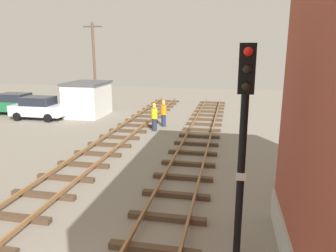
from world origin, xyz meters
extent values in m
cube|color=#4C3826|center=(0.66, 2.47, 0.09)|extent=(2.50, 0.24, 0.18)
cube|color=#4C3826|center=(0.66, 4.12, 0.09)|extent=(2.50, 0.24, 0.18)
cube|color=#4C3826|center=(0.66, 5.77, 0.09)|extent=(2.50, 0.24, 0.18)
cube|color=#4C3826|center=(0.66, 7.42, 0.09)|extent=(2.50, 0.24, 0.18)
cube|color=#4C3826|center=(0.66, 9.07, 0.09)|extent=(2.50, 0.24, 0.18)
cube|color=#4C3826|center=(0.66, 10.72, 0.09)|extent=(2.50, 0.24, 0.18)
cube|color=#4C3826|center=(0.66, 12.37, 0.09)|extent=(2.50, 0.24, 0.18)
cube|color=#4C3826|center=(0.66, 14.02, 0.09)|extent=(2.50, 0.24, 0.18)
cube|color=#4C3826|center=(0.66, 15.66, 0.09)|extent=(2.50, 0.24, 0.18)
cube|color=#4C3826|center=(0.66, 17.31, 0.09)|extent=(2.50, 0.24, 0.18)
cube|color=#4C3826|center=(0.66, 18.96, 0.09)|extent=(2.50, 0.24, 0.18)
cube|color=#4C3826|center=(0.66, 20.61, 0.09)|extent=(2.50, 0.24, 0.18)
cube|color=#4C3826|center=(0.66, 22.26, 0.09)|extent=(2.50, 0.24, 0.18)
cube|color=#4C3826|center=(0.66, 23.91, 0.09)|extent=(2.50, 0.24, 0.18)
cube|color=#4C3826|center=(0.66, 25.56, 0.09)|extent=(2.50, 0.24, 0.18)
cube|color=#4C3826|center=(0.66, 27.21, 0.09)|extent=(2.50, 0.24, 0.18)
cube|color=#4C3826|center=(-4.08, 3.20, 0.09)|extent=(2.50, 0.24, 0.18)
cube|color=#4C3826|center=(-4.08, 4.81, 0.09)|extent=(2.50, 0.24, 0.18)
cube|color=#4C3826|center=(-4.08, 6.41, 0.09)|extent=(2.50, 0.24, 0.18)
cube|color=#4C3826|center=(-4.08, 8.01, 0.09)|extent=(2.50, 0.24, 0.18)
cube|color=#4C3826|center=(-4.08, 9.61, 0.09)|extent=(2.50, 0.24, 0.18)
cube|color=#4C3826|center=(-4.08, 11.21, 0.09)|extent=(2.50, 0.24, 0.18)
cube|color=#4C3826|center=(-4.08, 12.81, 0.09)|extent=(2.50, 0.24, 0.18)
cube|color=#4C3826|center=(-4.08, 14.42, 0.09)|extent=(2.50, 0.24, 0.18)
cube|color=#4C3826|center=(-4.08, 16.02, 0.09)|extent=(2.50, 0.24, 0.18)
cube|color=#4C3826|center=(-4.08, 17.62, 0.09)|extent=(2.50, 0.24, 0.18)
cube|color=#4C3826|center=(-4.08, 19.22, 0.09)|extent=(2.50, 0.24, 0.18)
cube|color=#4C3826|center=(-4.08, 20.82, 0.09)|extent=(2.50, 0.24, 0.18)
cube|color=#4C3826|center=(-4.08, 22.42, 0.09)|extent=(2.50, 0.24, 0.18)
cube|color=#4C3826|center=(-4.08, 24.03, 0.09)|extent=(2.50, 0.24, 0.18)
cube|color=#4C3826|center=(-4.08, 25.63, 0.09)|extent=(2.50, 0.24, 0.18)
cube|color=#4C3826|center=(-4.08, 27.23, 0.09)|extent=(2.50, 0.24, 0.18)
cylinder|color=black|center=(2.78, 2.54, 2.14)|extent=(0.18, 0.18, 4.28)
cube|color=black|center=(2.78, 2.54, 4.83)|extent=(0.36, 0.24, 1.10)
sphere|color=red|center=(2.78, 2.36, 5.20)|extent=(0.20, 0.20, 0.20)
sphere|color=black|center=(2.78, 2.36, 4.83)|extent=(0.20, 0.20, 0.20)
sphere|color=black|center=(2.78, 2.36, 4.46)|extent=(0.20, 0.20, 0.20)
cube|color=white|center=(2.78, 2.40, 2.35)|extent=(0.24, 0.03, 0.18)
cube|color=silver|center=(-9.02, 19.02, 1.30)|extent=(2.80, 3.60, 2.60)
cube|color=#4C4C51|center=(-9.02, 19.02, 2.68)|extent=(3.00, 3.80, 0.16)
cube|color=brown|center=(-10.44, 19.02, 1.00)|extent=(0.06, 0.90, 2.00)
cube|color=silver|center=(-12.16, 16.99, 0.72)|extent=(4.20, 1.80, 0.80)
cube|color=#1E232D|center=(-12.16, 16.99, 1.44)|extent=(2.31, 1.66, 0.64)
cylinder|color=black|center=(-10.86, 17.89, 0.32)|extent=(0.64, 0.24, 0.64)
cylinder|color=black|center=(-10.86, 16.09, 0.32)|extent=(0.64, 0.24, 0.64)
cylinder|color=black|center=(-13.46, 17.89, 0.32)|extent=(0.64, 0.24, 0.64)
cylinder|color=black|center=(-13.46, 16.09, 0.32)|extent=(0.64, 0.24, 0.64)
cube|color=#1E6B38|center=(-15.31, 18.39, 0.72)|extent=(4.20, 1.80, 0.80)
cube|color=#1E232D|center=(-15.31, 18.39, 1.44)|extent=(2.31, 1.66, 0.64)
cylinder|color=black|center=(-14.01, 19.29, 0.32)|extent=(0.64, 0.24, 0.64)
cylinder|color=black|center=(-14.01, 17.49, 0.32)|extent=(0.64, 0.24, 0.64)
cylinder|color=black|center=(-16.61, 19.29, 0.32)|extent=(0.64, 0.24, 0.64)
cylinder|color=brown|center=(-10.52, 24.00, 3.90)|extent=(0.24, 0.24, 7.81)
cube|color=#4C3D2D|center=(-10.52, 24.00, 7.41)|extent=(1.80, 0.12, 0.12)
cylinder|color=#262D4C|center=(-2.44, 15.13, 0.42)|extent=(0.32, 0.32, 0.85)
cylinder|color=yellow|center=(-2.44, 15.13, 1.18)|extent=(0.40, 0.40, 0.65)
sphere|color=tan|center=(-2.44, 15.13, 1.62)|extent=(0.24, 0.24, 0.24)
sphere|color=yellow|center=(-2.44, 15.13, 1.76)|extent=(0.22, 0.22, 0.22)
cylinder|color=#262D4C|center=(-2.12, 16.51, 0.42)|extent=(0.32, 0.32, 0.85)
cylinder|color=orange|center=(-2.12, 16.51, 1.18)|extent=(0.40, 0.40, 0.65)
sphere|color=tan|center=(-2.12, 16.51, 1.62)|extent=(0.24, 0.24, 0.24)
sphere|color=yellow|center=(-2.12, 16.51, 1.76)|extent=(0.22, 0.22, 0.22)
camera|label=1|loc=(2.47, -4.64, 5.21)|focal=33.63mm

